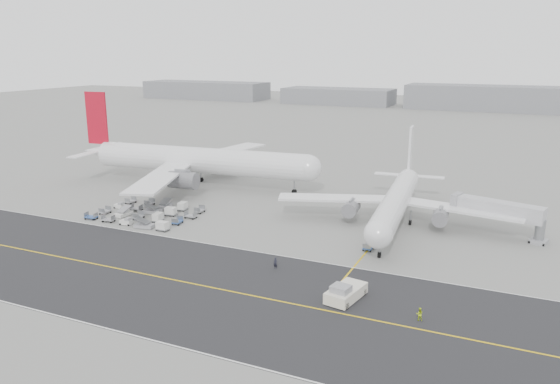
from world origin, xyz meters
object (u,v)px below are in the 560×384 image
at_px(ground_crew_a, 275,263).
at_px(ground_crew_b, 419,314).
at_px(airliner_b, 397,200).
at_px(pushback_tug, 345,293).
at_px(jet_bridge, 499,211).
at_px(airliner_a, 195,160).

xyz_separation_m(ground_crew_a, ground_crew_b, (23.93, -7.89, -0.05)).
distance_m(airliner_b, pushback_tug, 37.25).
bearing_deg(ground_crew_b, pushback_tug, -24.19).
relative_size(airliner_b, pushback_tug, 5.25).
bearing_deg(ground_crew_a, airliner_b, 73.71).
relative_size(pushback_tug, jet_bridge, 0.52).
bearing_deg(pushback_tug, ground_crew_b, 0.69).
xyz_separation_m(jet_bridge, ground_crew_a, (-30.86, -32.17, -3.72)).
bearing_deg(jet_bridge, ground_crew_b, -84.53).
bearing_deg(airliner_b, airliner_a, 163.71).
bearing_deg(ground_crew_a, jet_bridge, 51.24).
height_order(pushback_tug, ground_crew_a, pushback_tug).
height_order(ground_crew_a, ground_crew_b, ground_crew_a).
xyz_separation_m(airliner_b, ground_crew_a, (-12.09, -30.96, -3.93)).
distance_m(jet_bridge, ground_crew_b, 40.82).
distance_m(ground_crew_a, ground_crew_b, 25.20).
relative_size(airliner_a, pushback_tug, 7.19).
height_order(airliner_a, jet_bridge, airliner_a).
height_order(airliner_b, ground_crew_b, airliner_b).
relative_size(airliner_a, jet_bridge, 3.75).
height_order(airliner_b, pushback_tug, airliner_b).
relative_size(airliner_b, jet_bridge, 2.74).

